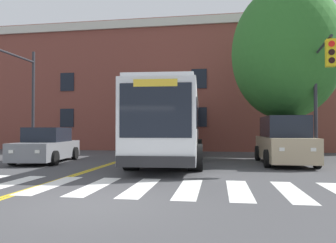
{
  "coord_description": "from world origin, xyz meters",
  "views": [
    {
      "loc": [
        2.79,
        -6.76,
        1.62
      ],
      "look_at": [
        0.3,
        8.37,
        1.97
      ],
      "focal_mm": 35.0,
      "sensor_mm": 36.0,
      "label": 1
    }
  ],
  "objects_px": {
    "car_tan_far_lane": "(284,141)",
    "street_tree_curbside_large": "(285,52)",
    "car_grey_near_lane": "(47,146)",
    "traffic_light_near_corner": "(321,80)",
    "traffic_light_far_corner": "(16,84)",
    "city_bus": "(171,123)",
    "car_white_behind_bus": "(202,139)"
  },
  "relations": [
    {
      "from": "traffic_light_near_corner",
      "to": "street_tree_curbside_large",
      "type": "height_order",
      "value": "street_tree_curbside_large"
    },
    {
      "from": "car_tan_far_lane",
      "to": "car_grey_near_lane",
      "type": "bearing_deg",
      "value": -175.17
    },
    {
      "from": "traffic_light_far_corner",
      "to": "street_tree_curbside_large",
      "type": "height_order",
      "value": "street_tree_curbside_large"
    },
    {
      "from": "car_tan_far_lane",
      "to": "traffic_light_near_corner",
      "type": "bearing_deg",
      "value": -45.43
    },
    {
      "from": "car_tan_far_lane",
      "to": "traffic_light_near_corner",
      "type": "height_order",
      "value": "traffic_light_near_corner"
    },
    {
      "from": "traffic_light_near_corner",
      "to": "traffic_light_far_corner",
      "type": "bearing_deg",
      "value": 177.7
    },
    {
      "from": "car_grey_near_lane",
      "to": "car_white_behind_bus",
      "type": "xyz_separation_m",
      "value": [
        6.9,
        11.57,
        0.07
      ]
    },
    {
      "from": "city_bus",
      "to": "street_tree_curbside_large",
      "type": "height_order",
      "value": "street_tree_curbside_large"
    },
    {
      "from": "car_tan_far_lane",
      "to": "street_tree_curbside_large",
      "type": "xyz_separation_m",
      "value": [
        0.5,
        2.16,
        4.62
      ]
    },
    {
      "from": "car_tan_far_lane",
      "to": "traffic_light_far_corner",
      "type": "distance_m",
      "value": 13.43
    },
    {
      "from": "car_grey_near_lane",
      "to": "traffic_light_near_corner",
      "type": "height_order",
      "value": "traffic_light_near_corner"
    },
    {
      "from": "car_white_behind_bus",
      "to": "street_tree_curbside_large",
      "type": "relative_size",
      "value": 0.42
    },
    {
      "from": "car_tan_far_lane",
      "to": "traffic_light_near_corner",
      "type": "xyz_separation_m",
      "value": [
        1.28,
        -1.3,
        2.6
      ]
    },
    {
      "from": "city_bus",
      "to": "traffic_light_near_corner",
      "type": "relative_size",
      "value": 2.19
    },
    {
      "from": "city_bus",
      "to": "car_grey_near_lane",
      "type": "bearing_deg",
      "value": -167.6
    },
    {
      "from": "city_bus",
      "to": "traffic_light_far_corner",
      "type": "bearing_deg",
      "value": -172.11
    },
    {
      "from": "car_tan_far_lane",
      "to": "traffic_light_near_corner",
      "type": "relative_size",
      "value": 0.91
    },
    {
      "from": "traffic_light_near_corner",
      "to": "street_tree_curbside_large",
      "type": "xyz_separation_m",
      "value": [
        -0.78,
        3.46,
        2.01
      ]
    },
    {
      "from": "car_grey_near_lane",
      "to": "traffic_light_far_corner",
      "type": "height_order",
      "value": "traffic_light_far_corner"
    },
    {
      "from": "street_tree_curbside_large",
      "to": "traffic_light_near_corner",
      "type": "bearing_deg",
      "value": -77.27
    },
    {
      "from": "traffic_light_near_corner",
      "to": "traffic_light_far_corner",
      "type": "xyz_separation_m",
      "value": [
        -14.37,
        0.58,
        0.27
      ]
    },
    {
      "from": "car_tan_far_lane",
      "to": "street_tree_curbside_large",
      "type": "bearing_deg",
      "value": 77.03
    },
    {
      "from": "city_bus",
      "to": "traffic_light_far_corner",
      "type": "height_order",
      "value": "traffic_light_far_corner"
    },
    {
      "from": "car_grey_near_lane",
      "to": "car_tan_far_lane",
      "type": "height_order",
      "value": "car_tan_far_lane"
    },
    {
      "from": "car_grey_near_lane",
      "to": "car_tan_far_lane",
      "type": "relative_size",
      "value": 0.94
    },
    {
      "from": "traffic_light_near_corner",
      "to": "traffic_light_far_corner",
      "type": "distance_m",
      "value": 14.39
    },
    {
      "from": "car_tan_far_lane",
      "to": "traffic_light_near_corner",
      "type": "distance_m",
      "value": 3.18
    },
    {
      "from": "car_white_behind_bus",
      "to": "traffic_light_near_corner",
      "type": "relative_size",
      "value": 0.71
    },
    {
      "from": "car_grey_near_lane",
      "to": "street_tree_curbside_large",
      "type": "height_order",
      "value": "street_tree_curbside_large"
    },
    {
      "from": "car_tan_far_lane",
      "to": "car_white_behind_bus",
      "type": "height_order",
      "value": "car_tan_far_lane"
    },
    {
      "from": "city_bus",
      "to": "street_tree_curbside_large",
      "type": "relative_size",
      "value": 1.3
    },
    {
      "from": "traffic_light_near_corner",
      "to": "street_tree_curbside_large",
      "type": "bearing_deg",
      "value": 102.73
    }
  ]
}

